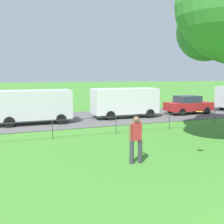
% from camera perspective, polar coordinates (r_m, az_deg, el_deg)
% --- Properties ---
extents(street_strip, '(80.00, 7.68, 0.01)m').
position_cam_1_polar(street_strip, '(20.39, -5.65, -1.31)').
color(street_strip, '#565454').
rests_on(street_strip, ground).
extents(park_fence, '(34.63, 0.04, 1.00)m').
position_cam_1_polar(park_fence, '(14.70, 0.83, -2.12)').
color(park_fence, '#333833').
rests_on(park_fence, ground).
extents(person_thrower, '(0.58, 0.74, 1.73)m').
position_cam_1_polar(person_thrower, '(9.74, 5.11, -5.57)').
color(person_thrower, '#383842').
rests_on(person_thrower, ground).
extents(frisbee, '(0.38, 0.38, 0.05)m').
position_cam_1_polar(frisbee, '(10.64, 18.15, 0.09)').
color(frisbee, yellow).
extents(panel_van_far_right, '(5.02, 2.15, 2.24)m').
position_cam_1_polar(panel_van_far_right, '(18.59, -16.49, 1.49)').
color(panel_van_far_right, silver).
rests_on(panel_van_far_right, ground).
extents(panel_van_center, '(5.06, 2.23, 2.24)m').
position_cam_1_polar(panel_van_center, '(20.61, 2.76, 2.35)').
color(panel_van_center, white).
rests_on(panel_van_center, ground).
extents(car_red_far_left, '(4.01, 1.83, 1.54)m').
position_cam_1_polar(car_red_far_left, '(23.55, 15.94, 1.52)').
color(car_red_far_left, red).
rests_on(car_red_far_left, ground).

